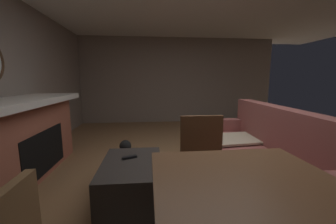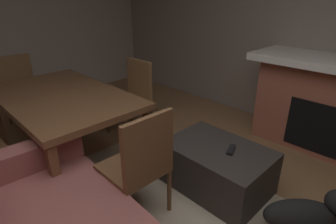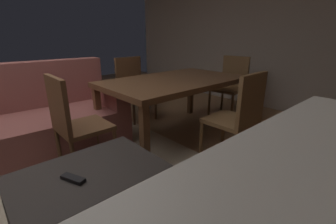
{
  "view_description": "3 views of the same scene",
  "coord_description": "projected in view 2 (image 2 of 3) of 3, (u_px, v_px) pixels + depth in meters",
  "views": [
    {
      "loc": [
        2.36,
        -0.8,
        1.29
      ],
      "look_at": [
        0.49,
        -0.62,
        0.99
      ],
      "focal_mm": 21.61,
      "sensor_mm": 36.0,
      "label": 1
    },
    {
      "loc": [
        -0.85,
        0.77,
        1.66
      ],
      "look_at": [
        0.93,
        -0.99,
        0.57
      ],
      "focal_mm": 28.76,
      "sensor_mm": 36.0,
      "label": 2
    },
    {
      "loc": [
        -0.19,
        -2.29,
        1.26
      ],
      "look_at": [
        0.99,
        -0.98,
        0.67
      ],
      "focal_mm": 24.8,
      "sensor_mm": 36.0,
      "label": 3
    }
  ],
  "objects": [
    {
      "name": "dining_chair_south",
      "position": [
        133.0,
        93.0,
        3.4
      ],
      "size": [
        0.45,
        0.45,
        0.93
      ],
      "color": "brown",
      "rests_on": "ground"
    },
    {
      "name": "dining_chair_west",
      "position": [
        140.0,
        162.0,
        1.99
      ],
      "size": [
        0.44,
        0.44,
        0.93
      ],
      "color": "brown",
      "rests_on": "ground"
    },
    {
      "name": "dining_table",
      "position": [
        62.0,
        100.0,
        2.76
      ],
      "size": [
        1.73,
        1.04,
        0.74
      ],
      "color": "brown",
      "rests_on": "ground"
    },
    {
      "name": "small_dog",
      "position": [
        306.0,
        213.0,
        1.98
      ],
      "size": [
        0.56,
        0.55,
        0.34
      ],
      "color": "black",
      "rests_on": "ground"
    },
    {
      "name": "ottoman_coffee_table",
      "position": [
        217.0,
        168.0,
        2.46
      ],
      "size": [
        0.91,
        0.63,
        0.42
      ],
      "primitive_type": "cube",
      "color": "#2D2826",
      "rests_on": "ground"
    },
    {
      "name": "dining_chair_east",
      "position": [
        22.0,
        87.0,
        3.63
      ],
      "size": [
        0.48,
        0.48,
        0.93
      ],
      "color": "brown",
      "rests_on": "ground"
    },
    {
      "name": "tv_remote",
      "position": [
        231.0,
        150.0,
        2.32
      ],
      "size": [
        0.11,
        0.17,
        0.02
      ],
      "primitive_type": "cube",
      "rotation": [
        0.0,
        0.0,
        0.4
      ],
      "color": "black",
      "rests_on": "ottoman_coffee_table"
    }
  ]
}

